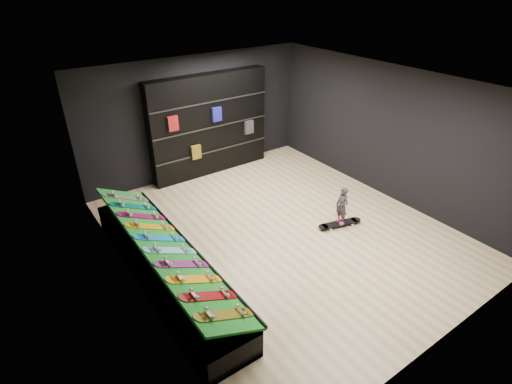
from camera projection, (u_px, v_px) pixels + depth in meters
floor at (281, 231)px, 8.24m from camera, size 6.00×7.00×0.01m
ceiling at (287, 86)px, 6.78m from camera, size 6.00×7.00×0.01m
wall_back at (197, 117)px, 10.01m from camera, size 6.00×0.02×3.00m
wall_front at (458, 263)px, 5.01m from camera, size 6.00×0.02×3.00m
wall_left at (128, 215)px, 6.00m from camera, size 0.02×7.00×3.00m
wall_right at (388, 133)px, 9.01m from camera, size 0.02×7.00×3.00m
display_rack at (165, 268)px, 6.83m from camera, size 0.90×4.50×0.50m
turf_ramp at (165, 246)px, 6.64m from camera, size 0.92×4.50×0.46m
back_shelving at (209, 125)px, 10.11m from camera, size 3.20×0.37×2.56m
floor_skateboard at (340, 225)px, 8.38m from camera, size 1.00×0.47×0.09m
child at (341, 213)px, 8.23m from camera, size 0.14×0.20×0.50m
display_board_0 at (224, 315)px, 5.27m from camera, size 0.93×0.22×0.50m
display_board_1 at (209, 296)px, 5.57m from camera, size 0.93×0.22×0.50m
display_board_2 at (195, 279)px, 5.87m from camera, size 0.93×0.22×0.50m
display_board_3 at (182, 264)px, 6.18m from camera, size 0.93×0.22×0.50m
display_board_4 at (171, 250)px, 6.48m from camera, size 0.93×0.22×0.50m
display_board_5 at (160, 238)px, 6.78m from camera, size 0.93×0.22×0.50m
display_board_6 at (151, 226)px, 7.08m from camera, size 0.93×0.22×0.50m
display_board_7 at (142, 216)px, 7.38m from camera, size 0.93×0.22×0.50m
display_board_8 at (134, 206)px, 7.68m from camera, size 0.93×0.22×0.50m
display_board_9 at (126, 197)px, 7.98m from camera, size 0.93×0.22×0.50m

